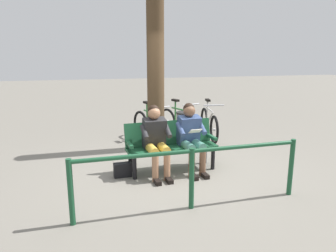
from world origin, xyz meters
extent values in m
plane|color=slate|center=(0.00, 0.00, 0.00)|extent=(40.00, 40.00, 0.00)
cube|color=#194C2D|center=(0.04, -0.12, 0.42)|extent=(1.63, 0.57, 0.05)
cube|color=#194C2D|center=(0.06, -0.31, 0.66)|extent=(1.61, 0.27, 0.42)
cube|color=#194C2D|center=(-0.72, -0.19, 0.56)|extent=(0.09, 0.40, 0.05)
cube|color=#194C2D|center=(0.80, -0.06, 0.56)|extent=(0.09, 0.40, 0.05)
cylinder|color=black|center=(-0.69, -0.01, 0.20)|extent=(0.07, 0.07, 0.40)
cylinder|color=black|center=(0.74, 0.11, 0.20)|extent=(0.07, 0.07, 0.40)
cylinder|color=black|center=(-0.66, -0.35, 0.20)|extent=(0.07, 0.07, 0.40)
cylinder|color=black|center=(0.77, -0.23, 0.20)|extent=(0.07, 0.07, 0.40)
cube|color=#334772|center=(-0.28, -0.17, 0.71)|extent=(0.40, 0.34, 0.55)
sphere|color=brown|center=(-0.28, -0.15, 1.06)|extent=(0.21, 0.21, 0.21)
sphere|color=black|center=(-0.27, -0.18, 1.10)|extent=(0.20, 0.20, 0.20)
cylinder|color=#4C8C7A|center=(-0.39, 0.02, 0.49)|extent=(0.18, 0.41, 0.15)
cylinder|color=brown|center=(-0.41, 0.22, 0.23)|extent=(0.11, 0.11, 0.45)
cube|color=black|center=(-0.42, 0.32, 0.04)|extent=(0.11, 0.23, 0.07)
cylinder|color=#334772|center=(-0.48, -0.07, 0.77)|extent=(0.12, 0.31, 0.23)
cylinder|color=#4C8C7A|center=(-0.19, 0.04, 0.49)|extent=(0.18, 0.41, 0.15)
cylinder|color=brown|center=(-0.21, 0.24, 0.23)|extent=(0.11, 0.11, 0.45)
cube|color=black|center=(-0.22, 0.34, 0.04)|extent=(0.11, 0.23, 0.07)
cylinder|color=#334772|center=(-0.09, -0.03, 0.77)|extent=(0.12, 0.31, 0.23)
cube|color=silver|center=(-0.30, 0.13, 0.77)|extent=(0.21, 0.14, 0.09)
cube|color=#262628|center=(0.36, -0.11, 0.71)|extent=(0.40, 0.34, 0.55)
sphere|color=#A87554|center=(0.36, -0.10, 1.06)|extent=(0.21, 0.21, 0.21)
sphere|color=black|center=(0.36, -0.12, 1.10)|extent=(0.20, 0.20, 0.20)
cylinder|color=gold|center=(0.25, 0.08, 0.49)|extent=(0.18, 0.41, 0.15)
cylinder|color=#A87554|center=(0.23, 0.28, 0.23)|extent=(0.11, 0.11, 0.45)
cube|color=black|center=(0.22, 0.37, 0.04)|extent=(0.11, 0.23, 0.07)
cylinder|color=#262628|center=(0.15, -0.01, 0.77)|extent=(0.12, 0.31, 0.23)
cylinder|color=gold|center=(0.45, 0.09, 0.49)|extent=(0.18, 0.41, 0.15)
cylinder|color=#A87554|center=(0.43, 0.29, 0.23)|extent=(0.11, 0.11, 0.45)
cube|color=black|center=(0.42, 0.39, 0.04)|extent=(0.11, 0.23, 0.07)
cylinder|color=#262628|center=(0.55, 0.02, 0.77)|extent=(0.12, 0.31, 0.23)
cube|color=black|center=(0.93, -0.05, 0.12)|extent=(0.31, 0.15, 0.24)
cylinder|color=#4C3823|center=(0.03, -1.55, 1.77)|extent=(0.36, 0.36, 3.54)
cylinder|color=slate|center=(-0.59, -1.47, 0.38)|extent=(0.35, 0.35, 0.76)
cylinder|color=black|center=(-0.59, -1.47, 0.77)|extent=(0.37, 0.37, 0.03)
torus|color=black|center=(-1.33, -1.55, 0.33)|extent=(0.14, 0.66, 0.66)
cylinder|color=silver|center=(-1.33, -1.55, 0.33)|extent=(0.06, 0.07, 0.06)
torus|color=black|center=(-1.46, -2.56, 0.33)|extent=(0.14, 0.66, 0.66)
cylinder|color=silver|center=(-1.46, -2.56, 0.33)|extent=(0.06, 0.07, 0.06)
cylinder|color=silver|center=(-1.39, -2.05, 0.71)|extent=(0.12, 0.63, 0.04)
cylinder|color=silver|center=(-1.38, -1.97, 0.51)|extent=(0.12, 0.60, 0.43)
cylinder|color=silver|center=(-1.42, -2.24, 0.63)|extent=(0.04, 0.04, 0.55)
cube|color=black|center=(-1.42, -2.24, 0.91)|extent=(0.12, 0.23, 0.05)
cylinder|color=#B2B2B7|center=(-1.34, -1.65, 0.88)|extent=(0.48, 0.09, 0.03)
torus|color=black|center=(-0.91, -1.77, 0.33)|extent=(0.31, 0.63, 0.66)
cylinder|color=silver|center=(-0.91, -1.77, 0.33)|extent=(0.07, 0.07, 0.06)
torus|color=black|center=(-0.51, -2.71, 0.33)|extent=(0.31, 0.63, 0.66)
cylinder|color=silver|center=(-0.51, -2.71, 0.33)|extent=(0.07, 0.07, 0.06)
cylinder|color=#337238|center=(-0.71, -2.24, 0.71)|extent=(0.28, 0.60, 0.04)
cylinder|color=#337238|center=(-0.74, -2.16, 0.51)|extent=(0.27, 0.56, 0.43)
cylinder|color=#337238|center=(-0.64, -2.40, 0.63)|extent=(0.04, 0.04, 0.55)
cube|color=black|center=(-0.64, -2.40, 0.91)|extent=(0.17, 0.24, 0.05)
cylinder|color=#B2B2B7|center=(-0.87, -1.86, 0.88)|extent=(0.45, 0.22, 0.03)
torus|color=black|center=(-0.13, -1.56, 0.33)|extent=(0.28, 0.64, 0.66)
cylinder|color=silver|center=(-0.13, -1.56, 0.33)|extent=(0.07, 0.07, 0.06)
torus|color=black|center=(0.22, -2.52, 0.33)|extent=(0.28, 0.64, 0.66)
cylinder|color=silver|center=(0.22, -2.52, 0.33)|extent=(0.07, 0.07, 0.06)
cylinder|color=#337238|center=(0.04, -2.04, 0.71)|extent=(0.25, 0.61, 0.04)
cylinder|color=#337238|center=(0.02, -1.97, 0.51)|extent=(0.24, 0.57, 0.43)
cylinder|color=#337238|center=(0.11, -2.21, 0.63)|extent=(0.04, 0.04, 0.55)
cube|color=black|center=(0.11, -2.21, 0.91)|extent=(0.16, 0.24, 0.05)
cylinder|color=#B2B2B7|center=(-0.09, -1.66, 0.88)|extent=(0.46, 0.19, 0.03)
cylinder|color=#194C2D|center=(-1.41, 1.24, 0.42)|extent=(0.07, 0.07, 0.85)
cylinder|color=#194C2D|center=(0.14, 1.30, 0.42)|extent=(0.07, 0.07, 0.85)
cylinder|color=#194C2D|center=(1.69, 1.36, 0.42)|extent=(0.07, 0.07, 0.85)
cylinder|color=#194C2D|center=(0.14, 1.30, 0.81)|extent=(3.09, 0.17, 0.06)
camera|label=1|loc=(1.40, 5.09, 2.08)|focal=34.18mm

